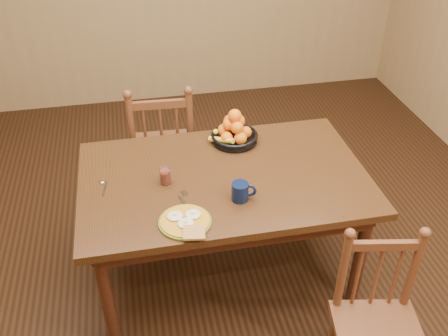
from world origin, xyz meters
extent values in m
cube|color=black|center=(0.00, 0.00, 0.00)|extent=(4.50, 5.00, 0.01)
cube|color=black|center=(0.00, 0.00, 0.73)|extent=(1.60, 1.00, 0.04)
cube|color=black|center=(0.00, 0.42, 0.65)|extent=(1.40, 0.04, 0.10)
cube|color=black|center=(0.00, -0.42, 0.65)|extent=(1.40, 0.04, 0.10)
cube|color=black|center=(0.72, 0.00, 0.65)|extent=(0.04, 0.84, 0.10)
cube|color=black|center=(-0.72, 0.00, 0.65)|extent=(0.04, 0.84, 0.10)
cylinder|color=black|center=(-0.70, -0.40, 0.35)|extent=(0.07, 0.07, 0.70)
cylinder|color=black|center=(0.70, -0.40, 0.35)|extent=(0.07, 0.07, 0.70)
cylinder|color=black|center=(-0.70, 0.40, 0.35)|extent=(0.07, 0.07, 0.70)
cylinder|color=black|center=(0.70, 0.40, 0.35)|extent=(0.07, 0.07, 0.70)
cube|color=#532B18|center=(-0.29, 0.78, 0.47)|extent=(0.48, 0.46, 0.04)
cylinder|color=#532B18|center=(-0.09, 0.95, 0.22)|extent=(0.04, 0.04, 0.45)
cylinder|color=#532B18|center=(-0.46, 0.97, 0.22)|extent=(0.04, 0.04, 0.45)
cylinder|color=#532B18|center=(-0.11, 0.60, 0.22)|extent=(0.04, 0.04, 0.45)
cylinder|color=#532B18|center=(-0.48, 0.62, 0.22)|extent=(0.04, 0.04, 0.45)
cylinder|color=#532B18|center=(-0.11, 0.57, 0.74)|extent=(0.05, 0.05, 0.54)
cylinder|color=#532B18|center=(-0.48, 0.59, 0.74)|extent=(0.05, 0.05, 0.54)
cylinder|color=#532B18|center=(-0.30, 0.58, 0.68)|extent=(0.02, 0.02, 0.41)
cube|color=#532B18|center=(-0.30, 0.58, 0.92)|extent=(0.37, 0.05, 0.05)
cube|color=#532B18|center=(0.55, -0.93, 0.41)|extent=(0.47, 0.45, 0.04)
cylinder|color=#532B18|center=(0.42, -0.75, 0.20)|extent=(0.03, 0.03, 0.40)
cylinder|color=#532B18|center=(0.74, -0.81, 0.20)|extent=(0.03, 0.03, 0.40)
cylinder|color=#532B18|center=(0.42, -0.73, 0.65)|extent=(0.04, 0.04, 0.48)
cylinder|color=#532B18|center=(0.74, -0.79, 0.65)|extent=(0.04, 0.04, 0.48)
cylinder|color=#532B18|center=(0.58, -0.76, 0.61)|extent=(0.02, 0.02, 0.37)
cube|color=#532B18|center=(0.58, -0.76, 0.82)|extent=(0.33, 0.09, 0.05)
cylinder|color=#59601E|center=(-0.27, -0.35, 0.76)|extent=(0.26, 0.26, 0.01)
cylinder|color=#B77E17|center=(-0.27, -0.35, 0.76)|extent=(0.24, 0.24, 0.01)
ellipsoid|color=silver|center=(-0.31, -0.32, 0.77)|extent=(0.08, 0.08, 0.01)
cube|color=#F2E08C|center=(-0.31, -0.32, 0.79)|extent=(0.02, 0.02, 0.01)
ellipsoid|color=silver|center=(-0.22, -0.32, 0.77)|extent=(0.08, 0.08, 0.01)
cube|color=#F2E08C|center=(-0.22, -0.32, 0.79)|extent=(0.02, 0.02, 0.01)
ellipsoid|color=silver|center=(-0.27, -0.38, 0.77)|extent=(0.08, 0.08, 0.01)
cube|color=#F2E08C|center=(-0.27, -0.38, 0.79)|extent=(0.02, 0.02, 0.01)
cube|color=brown|center=(-0.24, -0.46, 0.78)|extent=(0.12, 0.12, 0.01)
cube|color=silver|center=(-0.25, -0.21, 0.75)|extent=(0.05, 0.14, 0.00)
cube|color=silver|center=(-0.24, -0.12, 0.75)|extent=(0.04, 0.05, 0.00)
cube|color=silver|center=(-0.65, 0.00, 0.75)|extent=(0.03, 0.12, 0.00)
ellipsoid|color=silver|center=(-0.67, 0.07, 0.76)|extent=(0.03, 0.04, 0.01)
cylinder|color=black|center=(0.04, -0.23, 0.80)|extent=(0.09, 0.09, 0.10)
torus|color=black|center=(0.09, -0.23, 0.80)|extent=(0.07, 0.04, 0.07)
cylinder|color=black|center=(0.04, -0.23, 0.85)|extent=(0.08, 0.08, 0.00)
cylinder|color=silver|center=(-0.33, 0.00, 0.80)|extent=(0.06, 0.06, 0.09)
cylinder|color=maroon|center=(-0.33, 0.00, 0.79)|extent=(0.05, 0.05, 0.07)
cylinder|color=black|center=(0.13, 0.34, 0.76)|extent=(0.28, 0.28, 0.02)
torus|color=black|center=(0.13, 0.34, 0.80)|extent=(0.29, 0.29, 0.02)
cylinder|color=black|center=(0.13, 0.34, 0.75)|extent=(0.10, 0.10, 0.01)
sphere|color=orange|center=(0.20, 0.34, 0.81)|extent=(0.07, 0.07, 0.07)
sphere|color=orange|center=(0.16, 0.41, 0.81)|extent=(0.08, 0.08, 0.08)
sphere|color=orange|center=(0.08, 0.38, 0.81)|extent=(0.08, 0.08, 0.08)
sphere|color=orange|center=(0.08, 0.30, 0.81)|extent=(0.07, 0.07, 0.07)
sphere|color=orange|center=(0.16, 0.27, 0.81)|extent=(0.08, 0.08, 0.08)
sphere|color=orange|center=(0.16, 0.37, 0.87)|extent=(0.08, 0.08, 0.08)
sphere|color=orange|center=(0.10, 0.35, 0.87)|extent=(0.07, 0.07, 0.07)
sphere|color=orange|center=(0.14, 0.30, 0.87)|extent=(0.08, 0.08, 0.08)
sphere|color=orange|center=(0.13, 0.34, 0.93)|extent=(0.08, 0.08, 0.08)
sphere|color=orange|center=(0.11, 0.39, 0.87)|extent=(0.07, 0.07, 0.07)
cylinder|color=yellow|center=(0.04, 0.30, 0.80)|extent=(0.10, 0.17, 0.07)
camera|label=1|loc=(-0.45, -2.21, 2.39)|focal=40.00mm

